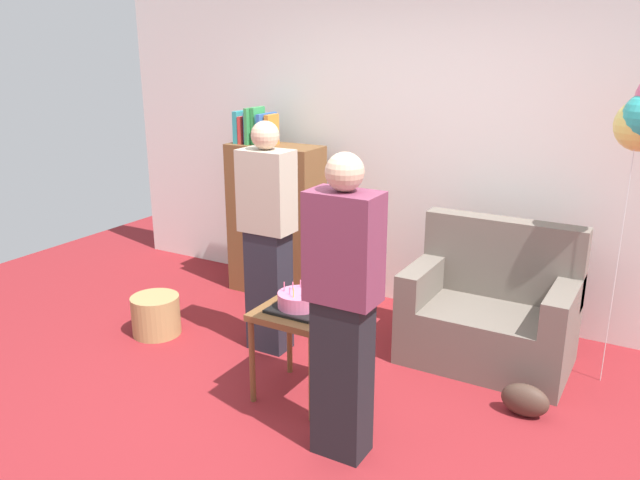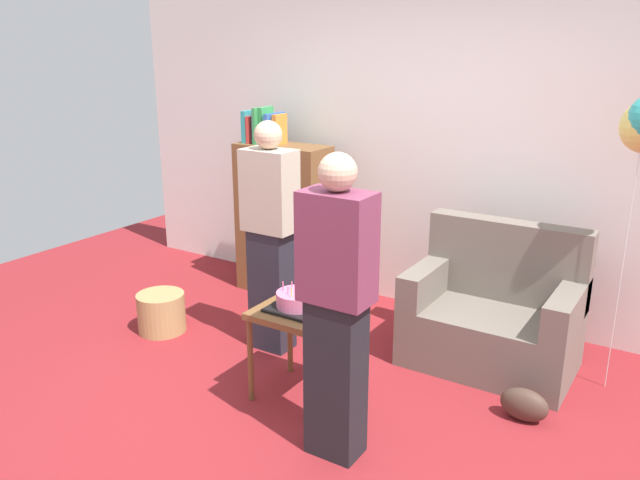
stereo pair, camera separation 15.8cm
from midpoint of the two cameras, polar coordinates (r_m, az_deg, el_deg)
ground_plane at (r=3.91m, az=-3.76°, el=-15.67°), size 8.00×8.00×0.00m
wall_back at (r=5.17m, az=8.74°, el=8.46°), size 6.00×0.10×2.70m
couch at (r=4.55m, az=13.95°, el=-6.35°), size 1.10×0.70×0.96m
bookshelf at (r=5.52m, az=-4.82°, el=2.06°), size 0.80×0.36×1.60m
side_table at (r=3.92m, az=-3.01°, el=-7.33°), size 0.48×0.48×0.58m
birthday_cake at (r=3.87m, az=-3.04°, el=-5.47°), size 0.32×0.32×0.17m
person_blowing_candles at (r=4.43m, az=-5.70°, el=0.21°), size 0.36×0.22×1.63m
person_holding_cake at (r=3.25m, az=0.67°, el=-6.16°), size 0.36×0.22×1.63m
wicker_basket at (r=5.03m, az=-15.27°, el=-6.48°), size 0.36×0.36×0.30m
handbag at (r=4.05m, az=16.69°, el=-13.50°), size 0.28×0.14×0.20m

